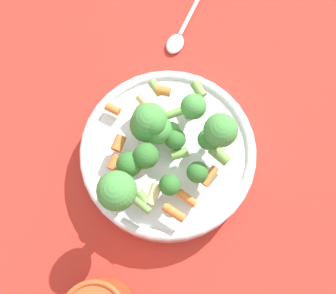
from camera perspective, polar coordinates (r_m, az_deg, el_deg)
name	(u,v)px	position (r m, az deg, el deg)	size (l,w,h in m)	color
ground_plane	(168,159)	(0.56, 0.00, -1.70)	(3.00, 3.00, 0.00)	#B72D23
bowl	(168,154)	(0.54, 0.00, -0.99)	(0.24, 0.24, 0.05)	silver
pasta_salad	(160,143)	(0.48, -1.13, 0.65)	(0.19, 0.18, 0.08)	#8CB766
spoon	(183,28)	(0.65, 2.19, 16.83)	(0.16, 0.05, 0.01)	silver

